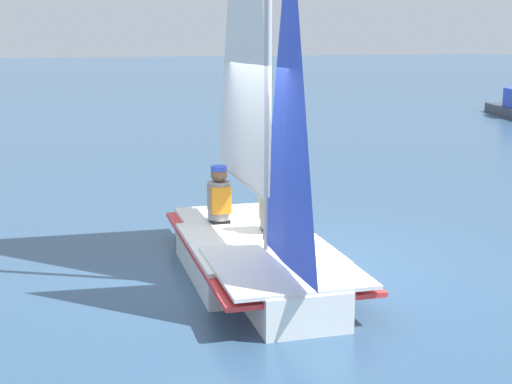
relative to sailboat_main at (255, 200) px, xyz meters
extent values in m
plane|color=#2D4C6B|center=(-0.01, -0.05, -0.90)|extent=(260.00, 260.00, 0.00)
cube|color=white|center=(-0.01, -0.05, -0.70)|extent=(2.02, 2.46, 0.41)
cube|color=white|center=(-0.33, -1.55, -0.70)|extent=(1.05, 1.07, 0.41)
cube|color=white|center=(0.31, 1.46, -0.70)|extent=(1.52, 1.17, 0.41)
cube|color=red|center=(-0.01, -0.05, -0.56)|extent=(2.38, 4.12, 0.05)
cube|color=silver|center=(-0.24, -1.11, -0.47)|extent=(1.81, 2.04, 0.04)
cylinder|color=#B7B7BC|center=(0.11, 0.54, 0.13)|extent=(0.52, 2.16, 0.07)
pyramid|color=blue|center=(-0.27, -1.26, 1.40)|extent=(0.33, 1.31, 3.57)
cube|color=black|center=(0.42, 1.96, -0.76)|extent=(0.05, 0.08, 0.29)
cube|color=black|center=(0.38, 0.27, -0.67)|extent=(0.29, 0.32, 0.45)
cylinder|color=gray|center=(0.38, 0.27, -0.20)|extent=(0.36, 0.36, 0.50)
cube|color=yellow|center=(0.38, 0.27, -0.17)|extent=(0.32, 0.39, 0.35)
sphere|color=brown|center=(0.38, 0.27, 0.15)|extent=(0.22, 0.22, 0.22)
cylinder|color=white|center=(0.38, 0.27, 0.23)|extent=(0.25, 0.25, 0.06)
cube|color=black|center=(-0.02, 1.00, -0.67)|extent=(0.29, 0.32, 0.45)
cylinder|color=gray|center=(-0.02, 1.00, -0.20)|extent=(0.36, 0.36, 0.50)
cube|color=orange|center=(-0.02, 1.00, -0.17)|extent=(0.32, 0.39, 0.35)
sphere|color=brown|center=(-0.02, 1.00, 0.15)|extent=(0.22, 0.22, 0.22)
cylinder|color=blue|center=(-0.02, 1.00, 0.23)|extent=(0.25, 0.25, 0.06)
cube|color=black|center=(18.71, 14.06, -0.69)|extent=(0.33, 0.33, 0.43)
camera|label=1|loc=(-3.75, -7.38, 1.84)|focal=50.00mm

